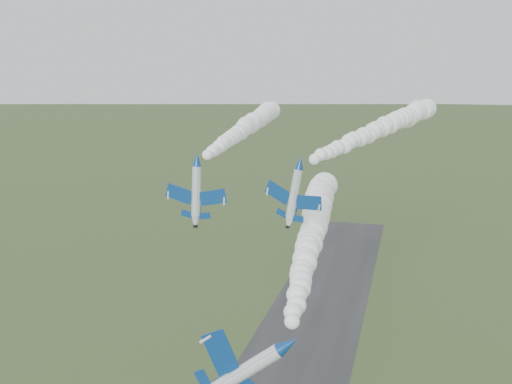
% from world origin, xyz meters
% --- Properties ---
extents(jet_lead, '(7.09, 13.72, 9.18)m').
position_xyz_m(jet_lead, '(10.20, -10.98, 32.77)').
color(jet_lead, silver).
extents(smoke_trail_jet_lead, '(15.92, 68.49, 5.87)m').
position_xyz_m(smoke_trail_jet_lead, '(6.03, 26.13, 34.16)').
color(smoke_trail_jet_lead, white).
extents(jet_pair_left, '(10.35, 12.46, 3.09)m').
position_xyz_m(jet_pair_left, '(-11.97, 20.37, 46.63)').
color(jet_pair_left, silver).
extents(smoke_trail_jet_pair_left, '(6.75, 65.75, 5.03)m').
position_xyz_m(smoke_trail_jet_pair_left, '(-14.37, 56.17, 48.30)').
color(smoke_trail_jet_pair_left, white).
extents(jet_pair_right, '(9.92, 11.77, 3.30)m').
position_xyz_m(jet_pair_right, '(4.88, 20.54, 46.83)').
color(jet_pair_right, silver).
extents(smoke_trail_jet_pair_right, '(22.62, 67.46, 4.99)m').
position_xyz_m(smoke_trail_jet_pair_right, '(15.24, 56.12, 49.05)').
color(smoke_trail_jet_pair_right, white).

